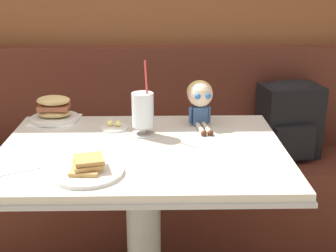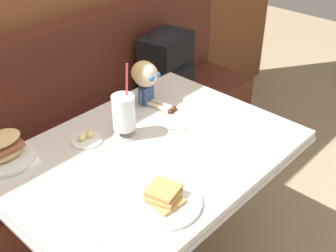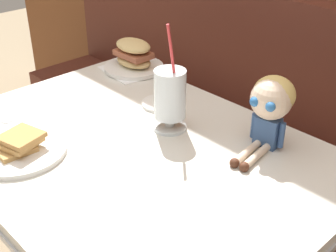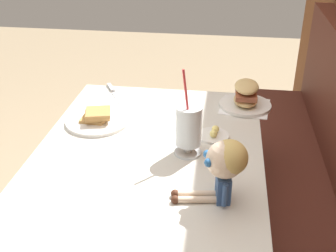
% 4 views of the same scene
% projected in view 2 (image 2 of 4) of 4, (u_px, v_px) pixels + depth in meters
% --- Properties ---
extents(booth_bench, '(2.60, 0.48, 1.00)m').
position_uv_depth(booth_bench, '(66.00, 166.00, 2.20)').
color(booth_bench, '#512319').
rests_on(booth_bench, ground).
extents(diner_table, '(1.11, 0.81, 0.74)m').
position_uv_depth(diner_table, '(151.00, 189.00, 1.73)').
color(diner_table, silver).
rests_on(diner_table, ground).
extents(toast_plate, '(0.25, 0.25, 0.06)m').
position_uv_depth(toast_plate, '(163.00, 200.00, 1.36)').
color(toast_plate, white).
rests_on(toast_plate, diner_table).
extents(milkshake_glass, '(0.10, 0.10, 0.32)m').
position_uv_depth(milkshake_glass, '(124.00, 114.00, 1.64)').
color(milkshake_glass, silver).
rests_on(milkshake_glass, diner_table).
extents(sandwich_plate, '(0.22, 0.22, 0.12)m').
position_uv_depth(sandwich_plate, '(3.00, 150.00, 1.54)').
color(sandwich_plate, white).
rests_on(sandwich_plate, diner_table).
extents(butter_saucer, '(0.12, 0.12, 0.04)m').
position_uv_depth(butter_saucer, '(86.00, 139.00, 1.66)').
color(butter_saucer, white).
rests_on(butter_saucer, diner_table).
extents(seated_doll, '(0.13, 0.23, 0.20)m').
position_uv_depth(seated_doll, '(146.00, 77.00, 1.85)').
color(seated_doll, '#385689').
rests_on(seated_doll, diner_table).
extents(backpack, '(0.33, 0.29, 0.41)m').
position_uv_depth(backpack, '(167.00, 64.00, 2.46)').
color(backpack, black).
rests_on(backpack, booth_bench).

